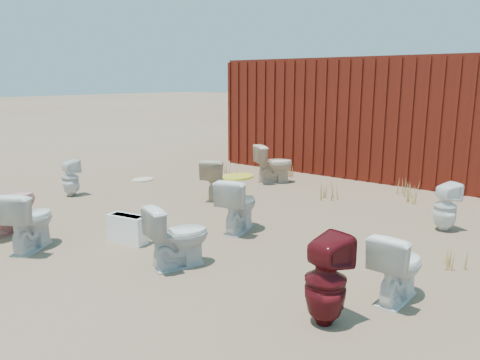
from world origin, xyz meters
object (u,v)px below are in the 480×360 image
Objects in this scene: toilet_front_c at (178,236)px; toilet_front_maroon at (326,280)px; toilet_front_pink at (3,202)px; toilet_front_a at (29,220)px; toilet_back_beige_left at (216,179)px; loose_tank at (128,229)px; toilet_back_a at (70,178)px; toilet_front_e at (398,266)px; toilet_back_e at (445,207)px; toilet_back_beige_right at (274,164)px; shipping_container at (371,116)px; toilet_back_yellowlid at (238,204)px.

toilet_front_maroon reaches higher than toilet_front_c.
toilet_front_pink reaches higher than toilet_front_c.
toilet_front_a is 1.03× the size of toilet_back_beige_left.
toilet_back_a is at bearing 151.12° from loose_tank.
toilet_front_e is at bearing -179.94° from toilet_back_a.
toilet_back_e is (-0.23, 2.37, -0.00)m from toilet_front_e.
toilet_back_beige_left is 0.92× the size of toilet_back_beige_right.
shipping_container is 6.43m from loose_tank.
toilet_back_a is (-5.51, 1.15, -0.06)m from toilet_front_maroon.
toilet_front_pink is at bearing 70.22° from toilet_back_e.
toilet_front_maroon is at bearing -15.01° from loose_tank.
toilet_back_yellowlid is (-2.37, 0.67, 0.03)m from toilet_front_e.
toilet_back_a is 0.97× the size of toilet_back_e.
toilet_front_pink is 3.22m from toilet_back_beige_left.
toilet_back_a is 5.94m from toilet_back_e.
toilet_front_pink is 1.24× the size of toilet_front_c.
toilet_front_pink is 4.82m from toilet_back_beige_right.
toilet_back_beige_right is (2.15, 3.04, 0.06)m from toilet_back_a.
toilet_back_beige_left is 1.74m from toilet_back_yellowlid.
toilet_back_yellowlid reaches higher than toilet_front_a.
toilet_back_a is 0.85× the size of toilet_back_beige_right.
toilet_front_a is at bearing -140.58° from loose_tank.
toilet_back_beige_left is at bearing -121.94° from toilet_front_a.
shipping_container is 8.74× the size of toilet_front_c.
toilet_front_pink is 4.40m from toilet_front_maroon.
toilet_front_pink is 3.04m from toilet_back_yellowlid.
toilet_front_maroon is (1.81, -0.11, 0.04)m from toilet_front_c.
loose_tank is at bearing 164.92° from toilet_back_a.
toilet_back_beige_right is 3.59m from toilet_back_e.
toilet_front_a is 0.99× the size of toilet_back_yellowlid.
toilet_back_e is at bearing -101.84° from toilet_front_c.
toilet_back_beige_right is 1.03× the size of toilet_back_yellowlid.
toilet_front_a is 2.55m from toilet_back_yellowlid.
toilet_front_e is 1.31× the size of loose_tank.
toilet_back_yellowlid is (1.30, -2.74, -0.01)m from toilet_back_beige_right.
toilet_front_e is 1.03× the size of toilet_back_a.
toilet_front_maroon is at bearing -69.57° from shipping_container.
toilet_back_a is at bearing 8.95° from toilet_back_beige_left.
loose_tank is at bearing 8.12° from toilet_front_maroon.
toilet_front_a is 1.09× the size of toilet_back_e.
toilet_front_e is (2.12, 0.68, -0.02)m from toilet_front_c.
toilet_front_c is at bearing -84.38° from shipping_container.
toilet_front_maroon is at bearing -177.47° from toilet_front_pink.
shipping_container is 5.21m from toilet_back_yellowlid.
toilet_front_e reaches higher than loose_tank.
toilet_back_a is at bearing -119.46° from shipping_container.
toilet_back_beige_right reaches higher than loose_tank.
toilet_front_a is 1.09× the size of toilet_front_e.
shipping_container is 7.06× the size of toilet_front_pink.
toilet_back_e is at bearing -82.70° from toilet_front_e.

